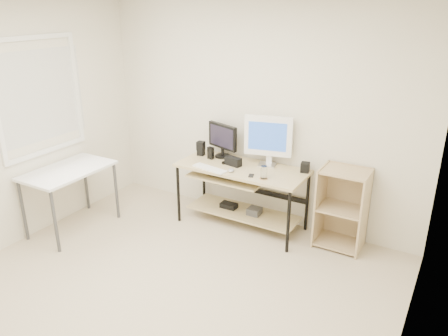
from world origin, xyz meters
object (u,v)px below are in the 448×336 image
desk (240,183)px  shelf_unit (343,207)px  audio_controller (211,153)px  white_imac (268,137)px  side_table (69,176)px  black_monitor (223,138)px

desk → shelf_unit: size_ratio=1.67×
shelf_unit → audio_controller: 1.65m
audio_controller → white_imac: bearing=20.2°
desk → white_imac: bearing=37.2°
shelf_unit → desk: bearing=-172.2°
side_table → black_monitor: (1.31, 1.25, 0.32)m
side_table → shelf_unit: shelf_unit is taller
side_table → audio_controller: (1.22, 1.11, 0.15)m
white_imac → audio_controller: white_imac is taller
side_table → black_monitor: bearing=43.6°
desk → black_monitor: black_monitor is taller
shelf_unit → white_imac: (-0.92, 0.03, 0.64)m
white_imac → audio_controller: 0.75m
desk → audio_controller: bearing=173.2°
side_table → desk: bearing=32.7°
side_table → audio_controller: size_ratio=6.75×
shelf_unit → black_monitor: (-1.52, 0.02, 0.53)m
white_imac → audio_controller: bearing=178.2°
desk → white_imac: 0.63m
black_monitor → white_imac: (0.60, 0.01, 0.10)m
side_table → black_monitor: 1.83m
black_monitor → side_table: bearing=-118.9°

